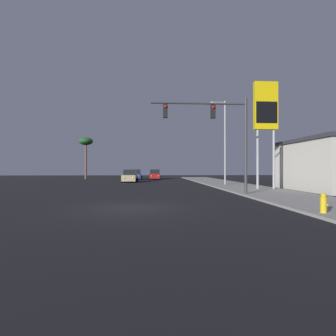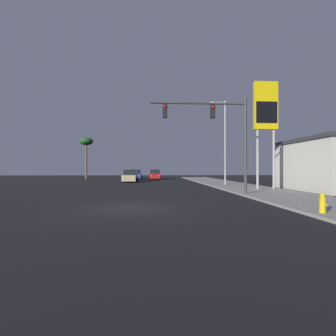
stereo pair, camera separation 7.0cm
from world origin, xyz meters
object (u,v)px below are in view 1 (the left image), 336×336
object	(u,v)px
car_blue	(136,175)
traffic_light_mast	(219,126)
car_tan	(130,176)
gas_station_sign	(266,112)
street_lamp	(224,138)
palm_tree_far	(86,143)
fire_hydrant	(323,203)
car_red	(155,175)

from	to	relation	value
car_blue	traffic_light_mast	distance (m)	28.92
car_tan	car_blue	world-z (taller)	same
traffic_light_mast	gas_station_sign	world-z (taller)	gas_station_sign
car_blue	gas_station_sign	xyz separation A→B (m)	(12.28, -23.73, 5.86)
traffic_light_mast	street_lamp	world-z (taller)	street_lamp
car_blue	palm_tree_far	xyz separation A→B (m)	(-8.69, 1.15, 5.49)
gas_station_sign	fire_hydrant	distance (m)	13.64
car_blue	fire_hydrant	distance (m)	36.71
street_lamp	traffic_light_mast	bearing A→B (deg)	-107.33
car_red	fire_hydrant	size ratio (longest dim) A/B	5.68
gas_station_sign	fire_hydrant	world-z (taller)	gas_station_sign
fire_hydrant	palm_tree_far	distance (m)	41.23
car_tan	traffic_light_mast	xyz separation A→B (m)	(7.47, -18.27, 3.92)
street_lamp	fire_hydrant	size ratio (longest dim) A/B	11.84
car_tan	car_blue	xyz separation A→B (m)	(0.21, 9.45, 0.00)
gas_station_sign	palm_tree_far	size ratio (longest dim) A/B	1.24
gas_station_sign	fire_hydrant	size ratio (longest dim) A/B	11.84
car_tan	street_lamp	distance (m)	14.02
street_lamp	palm_tree_far	bearing A→B (deg)	135.95
street_lamp	palm_tree_far	xyz separation A→B (m)	(-19.17, 18.55, 1.13)
car_tan	car_red	size ratio (longest dim) A/B	1.00
traffic_light_mast	palm_tree_far	size ratio (longest dim) A/B	0.91
street_lamp	gas_station_sign	world-z (taller)	same
car_tan	car_blue	distance (m)	9.45
car_red	fire_hydrant	world-z (taller)	car_red
car_blue	gas_station_sign	size ratio (longest dim) A/B	0.48
car_tan	car_red	xyz separation A→B (m)	(3.48, 9.23, 0.00)
car_red	car_tan	bearing A→B (deg)	69.88
fire_hydrant	car_tan	bearing A→B (deg)	109.94
car_red	fire_hydrant	xyz separation A→B (m)	(5.98, -35.31, -0.27)
car_tan	fire_hydrant	world-z (taller)	car_tan
car_blue	gas_station_sign	distance (m)	27.35
street_lamp	car_red	bearing A→B (deg)	112.76
car_red	traffic_light_mast	size ratio (longest dim) A/B	0.66
street_lamp	gas_station_sign	distance (m)	6.74
car_red	gas_station_sign	bearing A→B (deg)	111.48
car_red	car_blue	bearing A→B (deg)	-3.28
car_tan	gas_station_sign	distance (m)	19.85
car_tan	fire_hydrant	bearing A→B (deg)	111.18
car_tan	gas_station_sign	world-z (taller)	gas_station_sign
car_blue	gas_station_sign	bearing A→B (deg)	116.05
palm_tree_far	street_lamp	bearing A→B (deg)	-44.05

